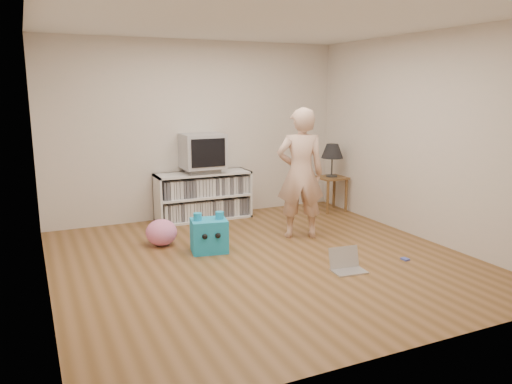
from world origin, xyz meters
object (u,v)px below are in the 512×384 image
at_px(person, 300,174).
at_px(media_unit, 203,196).
at_px(table_lamp, 332,152).
at_px(crt_tv, 202,151).
at_px(plush_blue, 209,235).
at_px(side_table, 331,185).
at_px(dvd_deck, 203,170).
at_px(laptop, 346,264).
at_px(plush_pink, 161,232).

bearing_deg(person, media_unit, -39.20).
relative_size(table_lamp, person, 0.31).
relative_size(crt_tv, plush_blue, 1.25).
xyz_separation_m(side_table, table_lamp, (0.00, 0.00, 0.53)).
relative_size(dvd_deck, side_table, 0.82).
height_order(crt_tv, person, person).
bearing_deg(person, table_lamp, -118.05).
xyz_separation_m(laptop, plush_blue, (-1.12, 1.21, 0.14)).
xyz_separation_m(media_unit, side_table, (2.00, -0.39, 0.07)).
bearing_deg(laptop, media_unit, 109.57).
bearing_deg(person, dvd_deck, -38.92).
height_order(crt_tv, plush_pink, crt_tv).
xyz_separation_m(side_table, person, (-1.16, -1.03, 0.42)).
xyz_separation_m(person, plush_blue, (-1.28, -0.08, -0.64)).
bearing_deg(person, side_table, -118.05).
bearing_deg(side_table, table_lamp, 0.00).
bearing_deg(laptop, plush_pink, 138.42).
xyz_separation_m(table_lamp, person, (-1.16, -1.03, -0.10)).
bearing_deg(plush_blue, crt_tv, 83.51).
height_order(media_unit, side_table, media_unit).
height_order(side_table, person, person).
bearing_deg(person, crt_tv, -38.86).
bearing_deg(dvd_deck, crt_tv, -90.00).
height_order(table_lamp, plush_blue, table_lamp).
distance_m(laptop, plush_blue, 1.65).
bearing_deg(laptop, plush_blue, 138.38).
bearing_deg(media_unit, plush_blue, -106.39).
height_order(media_unit, table_lamp, table_lamp).
bearing_deg(crt_tv, table_lamp, -10.39).
xyz_separation_m(side_table, plush_pink, (-2.89, -0.63, -0.25)).
distance_m(media_unit, laptop, 2.80).
bearing_deg(plush_blue, media_unit, 83.71).
bearing_deg(table_lamp, laptop, -119.61).
height_order(side_table, table_lamp, table_lamp).
distance_m(dvd_deck, side_table, 2.06).
bearing_deg(crt_tv, person, -59.11).
relative_size(media_unit, table_lamp, 2.72).
relative_size(dvd_deck, crt_tv, 0.75).
relative_size(table_lamp, plush_pink, 1.34).
xyz_separation_m(crt_tv, side_table, (2.00, -0.37, -0.60)).
height_order(crt_tv, table_lamp, crt_tv).
xyz_separation_m(side_table, plush_blue, (-2.44, -1.11, -0.21)).
xyz_separation_m(media_unit, person, (0.84, -1.42, 0.49)).
relative_size(media_unit, crt_tv, 2.33).
bearing_deg(table_lamp, crt_tv, 169.61).
bearing_deg(person, laptop, 103.25).
distance_m(dvd_deck, plush_blue, 1.64).
bearing_deg(table_lamp, media_unit, 169.08).
distance_m(side_table, plush_blue, 2.69).
distance_m(person, plush_blue, 1.43).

